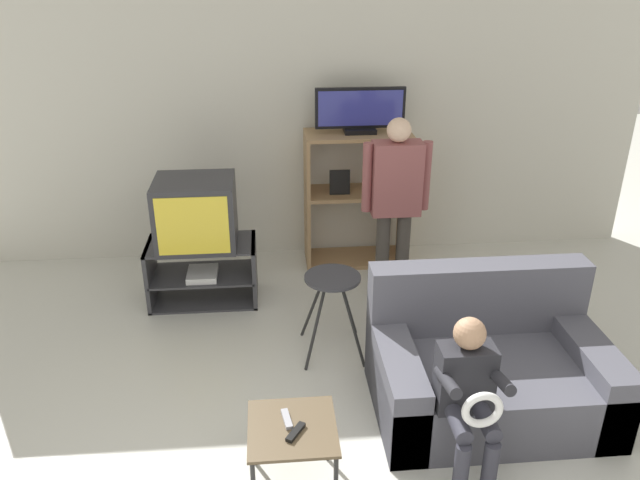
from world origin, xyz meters
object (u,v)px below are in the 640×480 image
Objects in this scene: television_flat at (360,112)px; media_shelf at (356,198)px; couch at (487,369)px; folding_stool at (332,289)px; snack_table at (292,435)px; person_standing_adult at (396,195)px; remote_control_black at (296,432)px; remote_control_white at (287,419)px; television_main at (196,213)px; person_seated_child at (469,391)px; tv_stand at (203,272)px.

media_shelf is at bearing -146.75° from television_flat.
folding_stool is at bearing 143.10° from couch.
snack_table is (-0.73, -2.73, -1.02)m from television_flat.
person_standing_adult is (-0.33, 1.39, 0.65)m from couch.
remote_control_black is (-0.70, -2.77, -0.18)m from media_shelf.
snack_table is at bearing -71.99° from remote_control_white.
folding_stool is (0.99, -0.82, -0.27)m from television_main.
folding_stool is 1.32m from snack_table.
person_standing_adult reaches higher than television_main.
remote_control_white is at bearing 117.37° from snack_table.
person_standing_adult is at bearing 54.89° from remote_control_white.
media_shelf is 2.67m from person_seated_child.
media_shelf is 2.87m from remote_control_black.
television_main is at bearing 127.72° from person_seated_child.
person_seated_child is at bearing -64.30° from folding_stool.
tv_stand is 2.19m from snack_table.
snack_table is at bearing -105.08° from folding_stool.
media_shelf is at bearing 65.17° from remote_control_white.
television_main is 1.64m from television_flat.
person_standing_adult is at bearing -75.08° from media_shelf.
remote_control_black is (0.64, -2.15, 0.19)m from tv_stand.
television_main is 2.46m from couch.
television_flat is at bearing 75.05° from snack_table.
couch is at bearing -76.61° from person_standing_adult.
media_shelf is at bearing 75.62° from folding_stool.
media_shelf is (1.34, 0.62, 0.37)m from tv_stand.
television_flat reaches higher than media_shelf.
folding_stool is at bearing 74.92° from snack_table.
television_flat is at bearing 103.47° from couch.
person_standing_adult is (0.18, -0.74, -0.48)m from television_flat.
television_main reaches higher than person_seated_child.
remote_control_white is at bearing -115.74° from person_standing_adult.
person_seated_child is (0.93, 0.06, 0.17)m from snack_table.
media_shelf reaches higher than tv_stand.
snack_table is (-0.71, -2.72, -0.25)m from media_shelf.
folding_stool reaches higher than snack_table.
remote_control_white is at bearing -105.71° from television_flat.
person_seated_child reaches higher than tv_stand.
snack_table is 0.49× the size of person_seated_child.
snack_table is (0.63, -2.10, 0.12)m from tv_stand.
person_seated_child is (0.20, -2.67, -0.86)m from television_flat.
television_flat reaches higher than remote_control_black.
couch is 0.68m from person_seated_child.
remote_control_white is at bearing -106.75° from folding_stool.
person_seated_child reaches higher than remote_control_white.
snack_table is at bearing -104.95° from television_flat.
person_standing_adult is 1.63× the size of person_seated_child.
remote_control_black is (-0.33, -1.32, -0.07)m from folding_stool.
television_flat reaches higher than tv_stand.
tv_stand is 2.15m from remote_control_white.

